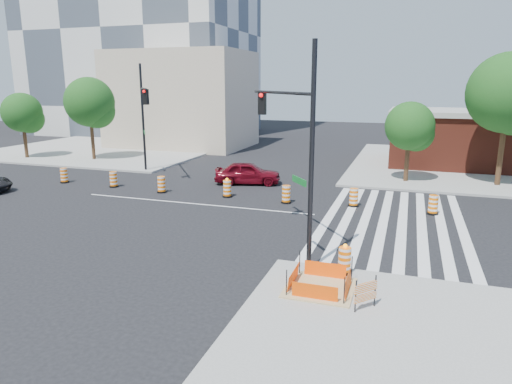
# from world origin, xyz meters

# --- Properties ---
(ground) EXTENTS (120.00, 120.00, 0.00)m
(ground) POSITION_xyz_m (0.00, 0.00, 0.00)
(ground) COLOR black
(ground) RESTS_ON ground
(sidewalk_ne) EXTENTS (22.00, 22.00, 0.15)m
(sidewalk_ne) POSITION_xyz_m (18.00, 18.00, 0.07)
(sidewalk_ne) COLOR gray
(sidewalk_ne) RESTS_ON ground
(sidewalk_nw) EXTENTS (22.00, 22.00, 0.15)m
(sidewalk_nw) POSITION_xyz_m (-18.00, 18.00, 0.07)
(sidewalk_nw) COLOR gray
(sidewalk_nw) RESTS_ON ground
(crosswalk_east) EXTENTS (6.75, 13.50, 0.01)m
(crosswalk_east) POSITION_xyz_m (10.95, 0.00, 0.01)
(crosswalk_east) COLOR silver
(crosswalk_east) RESTS_ON ground
(lane_centerline) EXTENTS (14.00, 0.12, 0.01)m
(lane_centerline) POSITION_xyz_m (0.00, 0.00, 0.01)
(lane_centerline) COLOR silver
(lane_centerline) RESTS_ON ground
(excavation_pit) EXTENTS (2.20, 2.20, 0.90)m
(excavation_pit) POSITION_xyz_m (9.00, -9.00, 0.22)
(excavation_pit) COLOR tan
(excavation_pit) RESTS_ON ground
(brick_storefront) EXTENTS (16.50, 8.50, 4.60)m
(brick_storefront) POSITION_xyz_m (18.00, 18.00, 2.32)
(brick_storefront) COLOR maroon
(brick_storefront) RESTS_ON ground
(beige_midrise) EXTENTS (14.00, 10.00, 10.00)m
(beige_midrise) POSITION_xyz_m (-12.00, 22.00, 5.00)
(beige_midrise) COLOR #BBA68F
(beige_midrise) RESTS_ON ground
(red_coupe) EXTENTS (4.76, 2.90, 1.52)m
(red_coupe) POSITION_xyz_m (1.15, 5.97, 0.76)
(red_coupe) COLOR #5E0813
(red_coupe) RESTS_ON ground
(signal_pole_se) EXTENTS (3.81, 4.87, 7.99)m
(signal_pole_se) POSITION_xyz_m (7.21, -5.87, 4.90)
(signal_pole_se) COLOR black
(signal_pole_se) RESTS_ON ground
(signal_pole_nw) EXTENTS (3.60, 5.03, 8.00)m
(signal_pole_nw) POSITION_xyz_m (-6.98, 6.37, 4.91)
(signal_pole_nw) COLOR black
(signal_pole_nw) RESTS_ON ground
(pit_drum) EXTENTS (0.56, 0.56, 1.10)m
(pit_drum) POSITION_xyz_m (9.57, -7.49, 0.61)
(pit_drum) COLOR black
(pit_drum) RESTS_ON ground
(barricade) EXTENTS (0.60, 0.66, 1.00)m
(barricade) POSITION_xyz_m (10.53, -9.96, 0.70)
(barricade) COLOR orange
(barricade) RESTS_ON ground
(tree_north_a) EXTENTS (3.50, 3.48, 5.92)m
(tree_north_a) POSITION_xyz_m (-21.43, 9.58, 3.97)
(tree_north_a) COLOR #382314
(tree_north_a) RESTS_ON ground
(tree_north_b) EXTENTS (4.27, 4.27, 7.26)m
(tree_north_b) POSITION_xyz_m (-15.07, 10.80, 4.88)
(tree_north_b) COLOR #382314
(tree_north_b) RESTS_ON ground
(tree_north_c) EXTENTS (3.29, 3.26, 5.55)m
(tree_north_c) POSITION_xyz_m (11.42, 9.83, 3.72)
(tree_north_c) COLOR #382314
(tree_north_c) RESTS_ON ground
(tree_north_d) EXTENTS (5.10, 5.10, 8.67)m
(tree_north_d) POSITION_xyz_m (17.22, 10.41, 5.83)
(tree_north_d) COLOR #382314
(tree_north_d) RESTS_ON ground
(median_drum_0) EXTENTS (0.60, 0.60, 1.02)m
(median_drum_0) POSITION_xyz_m (-11.01, 2.28, 0.48)
(median_drum_0) COLOR black
(median_drum_0) RESTS_ON ground
(median_drum_1) EXTENTS (0.60, 0.60, 1.02)m
(median_drum_1) POSITION_xyz_m (-6.96, 2.22, 0.48)
(median_drum_1) COLOR black
(median_drum_1) RESTS_ON ground
(median_drum_2) EXTENTS (0.60, 0.60, 1.02)m
(median_drum_2) POSITION_xyz_m (-3.14, 1.86, 0.48)
(median_drum_2) COLOR black
(median_drum_2) RESTS_ON ground
(median_drum_3) EXTENTS (0.60, 0.60, 1.18)m
(median_drum_3) POSITION_xyz_m (1.21, 2.09, 0.49)
(median_drum_3) COLOR black
(median_drum_3) RESTS_ON ground
(median_drum_4) EXTENTS (0.60, 0.60, 1.02)m
(median_drum_4) POSITION_xyz_m (4.97, 1.84, 0.48)
(median_drum_4) COLOR black
(median_drum_4) RESTS_ON ground
(median_drum_5) EXTENTS (0.60, 0.60, 1.02)m
(median_drum_5) POSITION_xyz_m (8.72, 2.33, 0.48)
(median_drum_5) COLOR black
(median_drum_5) RESTS_ON ground
(median_drum_6) EXTENTS (0.60, 0.60, 1.02)m
(median_drum_6) POSITION_xyz_m (12.87, 2.05, 0.48)
(median_drum_6) COLOR black
(median_drum_6) RESTS_ON ground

